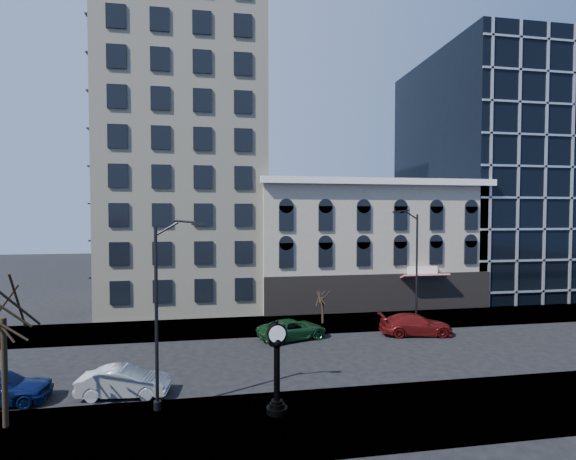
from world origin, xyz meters
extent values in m
plane|color=black|center=(0.00, 0.00, 0.00)|extent=(160.00, 160.00, 0.00)
cube|color=#9B9A8C|center=(0.00, 8.00, 0.06)|extent=(160.00, 6.00, 0.12)
cube|color=#9B9A8C|center=(0.00, -8.00, 0.06)|extent=(160.00, 6.00, 0.12)
cube|color=beige|center=(-6.00, 19.00, 19.00)|extent=(15.00, 15.00, 38.00)
cube|color=#A69B89|center=(12.00, 16.00, 6.00)|extent=(22.00, 10.00, 12.00)
cube|color=white|center=(12.00, 10.80, 12.20)|extent=(22.60, 0.80, 0.60)
cube|color=black|center=(12.00, 10.95, 1.80)|extent=(22.00, 0.30, 3.60)
cube|color=maroon|center=(16.00, 10.40, 3.40)|extent=(4.50, 1.18, 0.55)
cube|color=black|center=(32.00, 21.00, 14.00)|extent=(20.00, 20.00, 28.00)
cylinder|color=black|center=(-0.39, -7.21, 0.25)|extent=(0.96, 0.96, 0.26)
cylinder|color=black|center=(-0.39, -7.21, 0.47)|extent=(0.70, 0.70, 0.17)
cylinder|color=black|center=(-0.39, -7.21, 0.63)|extent=(0.52, 0.52, 0.14)
cylinder|color=black|center=(-0.39, -7.21, 1.96)|extent=(0.28, 0.28, 2.54)
sphere|color=black|center=(-0.39, -7.21, 3.31)|extent=(0.49, 0.49, 0.49)
cube|color=black|center=(-0.39, -7.21, 3.40)|extent=(0.80, 0.29, 0.22)
cylinder|color=black|center=(-0.39, -7.21, 3.75)|extent=(0.94, 0.39, 0.91)
cylinder|color=white|center=(-0.39, -7.36, 3.75)|extent=(0.77, 0.11, 0.77)
cylinder|color=white|center=(-0.39, -7.06, 3.75)|extent=(0.77, 0.11, 0.77)
sphere|color=black|center=(-0.39, -7.21, 4.27)|extent=(0.17, 0.17, 0.17)
cylinder|color=black|center=(-5.77, -6.00, 4.33)|extent=(0.16, 0.16, 8.41)
cylinder|color=black|center=(-5.77, -6.00, 0.32)|extent=(0.35, 0.35, 0.39)
cube|color=black|center=(-3.93, -6.22, 8.68)|extent=(0.56, 0.28, 0.14)
cylinder|color=black|center=(12.98, 6.00, 4.63)|extent=(0.17, 0.17, 9.03)
cylinder|color=black|center=(12.98, 6.00, 0.33)|extent=(0.38, 0.38, 0.42)
cube|color=black|center=(11.00, 5.79, 9.30)|extent=(0.60, 0.29, 0.15)
cylinder|color=black|center=(-11.86, -6.57, 2.44)|extent=(0.24, 0.24, 4.64)
cylinder|color=black|center=(5.55, 7.74, 1.20)|extent=(0.20, 0.20, 2.15)
imported|color=silver|center=(-7.66, -3.95, 0.72)|extent=(4.51, 1.92, 1.45)
imported|color=#143F1E|center=(2.35, 4.16, 0.71)|extent=(5.62, 3.84, 1.43)
imported|color=maroon|center=(11.76, 3.67, 0.78)|extent=(5.66, 2.95, 1.57)
camera|label=1|loc=(-2.97, -25.59, 9.05)|focal=26.00mm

